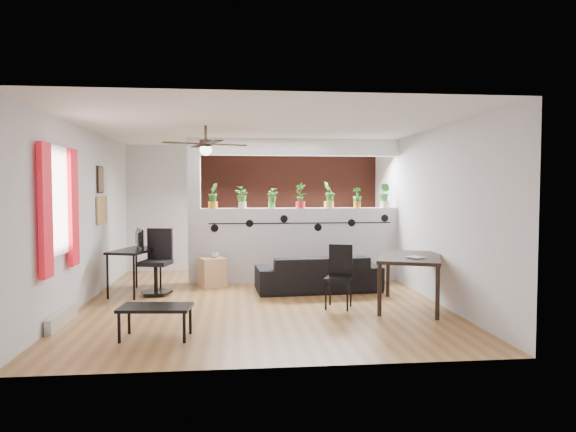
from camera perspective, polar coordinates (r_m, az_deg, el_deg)
The scene contains 28 objects.
room_shell at distance 7.79m, azimuth -3.06°, elevation 0.10°, with size 6.30×7.10×2.90m.
partition_wall at distance 9.40m, azimuth 1.39°, elevation -3.22°, with size 3.60×0.18×1.35m, color #BCBCC1.
ceiling_header at distance 9.37m, azimuth 1.40°, elevation 7.63°, with size 3.60×0.18×0.30m, color silver.
pier_column at distance 9.30m, azimuth -10.36°, elevation 0.53°, with size 0.22×0.20×2.60m, color #BCBCC1.
brick_panel at distance 10.81m, azimuth 0.40°, elevation 0.92°, with size 3.90×0.05×2.60m, color #A84530.
vine_decal at distance 9.27m, azimuth 1.46°, elevation -0.79°, with size 3.31×0.01×0.30m.
window_assembly at distance 6.92m, azimuth -24.19°, elevation 1.21°, with size 0.09×1.30×1.55m.
baseboard_heater at distance 7.10m, azimuth -23.81°, elevation -10.31°, with size 0.08×1.00×0.18m, color beige.
corkboard at distance 9.00m, azimuth -19.98°, elevation 0.63°, with size 0.03×0.60×0.45m, color #A37B4F.
framed_art at distance 8.94m, azimuth -20.13°, elevation 3.82°, with size 0.03×0.34×0.44m.
ceiling_fan at distance 7.51m, azimuth -9.13°, elevation 7.71°, with size 1.19×1.19×0.43m.
potted_plant_0 at distance 9.28m, azimuth -8.34°, elevation 2.32°, with size 0.20×0.25×0.45m.
potted_plant_1 at distance 9.27m, azimuth -5.08°, elevation 2.17°, with size 0.24×0.25×0.40m.
potted_plant_2 at distance 9.29m, azimuth -1.83°, elevation 2.07°, with size 0.21×0.22×0.36m.
potted_plant_3 at distance 9.34m, azimuth 1.39°, elevation 2.40°, with size 0.29×0.25×0.46m.
potted_plant_4 at distance 9.42m, azimuth 4.57°, elevation 2.45°, with size 0.32×0.29×0.48m.
potted_plant_5 at distance 9.53m, azimuth 7.69°, elevation 2.12°, with size 0.19×0.15×0.38m.
potted_plant_6 at distance 9.67m, azimuth 10.73°, elevation 2.33°, with size 0.27×0.29×0.45m.
sofa at distance 8.60m, azimuth 3.36°, elevation -6.43°, with size 1.95×0.77×0.57m, color black.
cube_shelf at distance 9.05m, azimuth -8.44°, elevation -6.20°, with size 0.41×0.37×0.50m, color tan.
cup at distance 9.01m, azimuth -8.13°, elevation -4.31°, with size 0.12×0.12×0.10m, color gray.
computer_desk at distance 8.67m, azimuth -16.64°, elevation -4.02°, with size 0.79×1.11×0.72m.
monitor at distance 8.80m, azimuth -16.48°, elevation -2.88°, with size 0.05×0.31×0.18m, color black.
office_chair at distance 8.54m, azimuth -14.33°, elevation -5.41°, with size 0.54×0.54×1.04m.
dining_table at distance 7.57m, azimuth 13.46°, elevation -4.90°, with size 1.27×1.57×0.74m.
book at distance 7.24m, azimuth 13.51°, elevation -4.54°, with size 0.17×0.23×0.02m, color gray.
folding_chair at distance 7.43m, azimuth 5.76°, elevation -6.03°, with size 0.47×0.47×0.89m.
coffee_table at distance 6.09m, azimuth -14.50°, elevation -10.02°, with size 0.83×0.52×0.37m.
Camera 1 is at (-0.38, -7.77, 1.69)m, focal length 32.00 mm.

